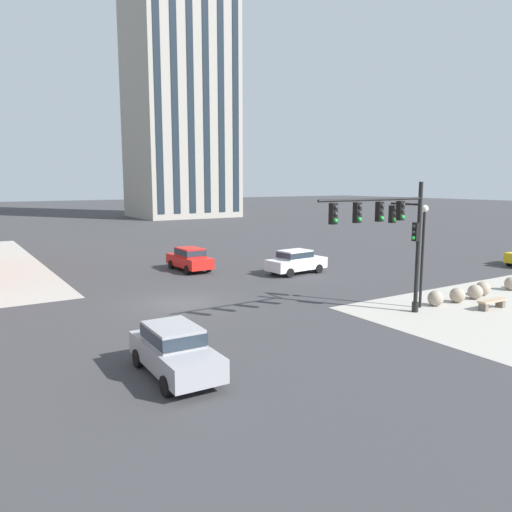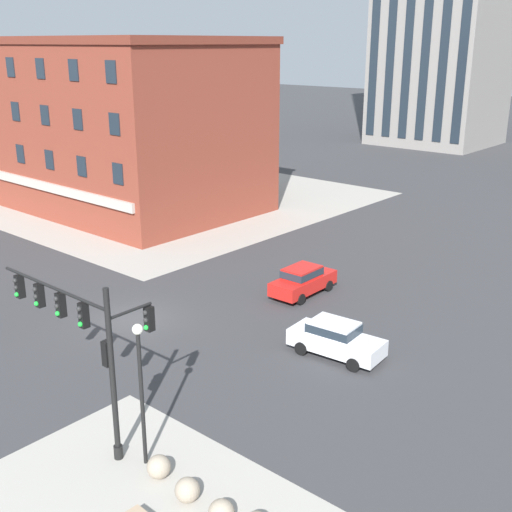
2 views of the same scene
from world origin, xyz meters
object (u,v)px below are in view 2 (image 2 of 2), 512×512
at_px(traffic_signal_main, 86,334).
at_px(bollard_sphere_curb_a, 159,467).
at_px(street_lamp_corner_near, 141,378).
at_px(bollard_sphere_curb_b, 187,490).
at_px(bollard_sphere_curb_c, 221,512).
at_px(car_main_northbound_far, 335,338).
at_px(car_main_southbound_near, 303,279).

height_order(traffic_signal_main, bollard_sphere_curb_a, traffic_signal_main).
relative_size(traffic_signal_main, street_lamp_corner_near, 1.24).
xyz_separation_m(bollard_sphere_curb_b, bollard_sphere_curb_c, (1.53, -0.03, 0.00)).
distance_m(street_lamp_corner_near, car_main_northbound_far, 11.26).
bearing_deg(bollard_sphere_curb_a, car_main_southbound_near, 111.25).
height_order(street_lamp_corner_near, car_main_southbound_near, street_lamp_corner_near).
bearing_deg(traffic_signal_main, bollard_sphere_curb_c, -1.16).
xyz_separation_m(bollard_sphere_curb_a, street_lamp_corner_near, (-0.95, 0.21, 2.90)).
distance_m(bollard_sphere_curb_a, car_main_southbound_near, 17.57).
xyz_separation_m(traffic_signal_main, car_main_southbound_near, (-2.89, 16.44, -3.31)).
relative_size(bollard_sphere_curb_a, bollard_sphere_curb_b, 1.00).
bearing_deg(bollard_sphere_curb_c, bollard_sphere_curb_a, 176.12).
distance_m(bollard_sphere_curb_c, car_main_northbound_far, 12.01).
relative_size(bollard_sphere_curb_a, street_lamp_corner_near, 0.15).
xyz_separation_m(traffic_signal_main, bollard_sphere_curb_b, (5.06, -0.10, -3.83)).
height_order(car_main_northbound_far, car_main_southbound_near, same).
height_order(bollard_sphere_curb_a, bollard_sphere_curb_b, same).
bearing_deg(car_main_southbound_near, street_lamp_corner_near, -71.46).
distance_m(traffic_signal_main, bollard_sphere_curb_c, 7.62).
relative_size(traffic_signal_main, bollard_sphere_curb_c, 8.01).
height_order(street_lamp_corner_near, car_main_northbound_far, street_lamp_corner_near).
bearing_deg(traffic_signal_main, street_lamp_corner_near, 6.51).
height_order(bollard_sphere_curb_c, street_lamp_corner_near, street_lamp_corner_near).
bearing_deg(car_main_southbound_near, car_main_northbound_far, -41.72).
xyz_separation_m(bollard_sphere_curb_a, bollard_sphere_curb_c, (3.11, -0.21, 0.00)).
xyz_separation_m(bollard_sphere_curb_b, car_main_northbound_far, (-2.16, 11.39, 0.51)).
relative_size(traffic_signal_main, bollard_sphere_curb_b, 8.01).
height_order(bollard_sphere_curb_a, street_lamp_corner_near, street_lamp_corner_near).
relative_size(traffic_signal_main, car_main_southbound_near, 1.47).
relative_size(bollard_sphere_curb_b, car_main_northbound_far, 0.18).
distance_m(bollard_sphere_curb_a, car_main_northbound_far, 11.24).
distance_m(bollard_sphere_curb_c, car_main_southbound_near, 19.10).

